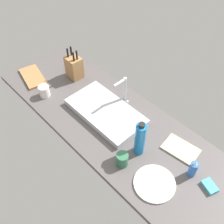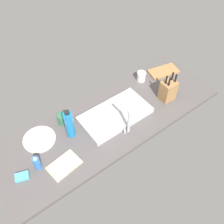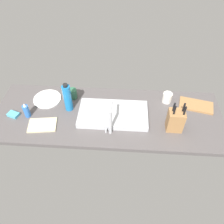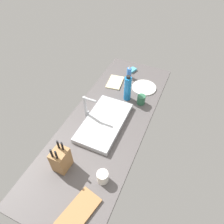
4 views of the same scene
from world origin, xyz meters
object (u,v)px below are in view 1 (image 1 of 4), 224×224
object	(u,v)px
water_bottle	(140,139)
dish_sponge	(210,186)
dish_towel	(181,149)
knife_block	(74,67)
soap_bottle	(193,169)
dinner_plate	(154,183)
faucet	(124,90)
ceramic_cup	(122,159)
sink_basin	(106,112)
coffee_mug	(44,91)
cutting_board	(33,77)

from	to	relation	value
water_bottle	dish_sponge	world-z (taller)	water_bottle
dish_towel	dish_sponge	size ratio (longest dim) A/B	2.43
knife_block	soap_bottle	world-z (taller)	knife_block
water_bottle	dish_sponge	distance (cm)	47.12
dinner_plate	soap_bottle	bearing A→B (deg)	62.72
soap_bottle	faucet	bearing A→B (deg)	170.01
dinner_plate	dish_towel	world-z (taller)	same
ceramic_cup	faucet	bearing A→B (deg)	134.30
dish_towel	soap_bottle	bearing A→B (deg)	-33.35
sink_basin	water_bottle	bearing A→B (deg)	-9.20
faucet	coffee_mug	xyz separation A→B (cm)	(-46.65, -37.00, -9.27)
water_bottle	dish_towel	size ratio (longest dim) A/B	1.21
dish_towel	ceramic_cup	world-z (taller)	ceramic_cup
faucet	coffee_mug	bearing A→B (deg)	-141.58
cutting_board	dish_towel	bearing A→B (deg)	13.52
soap_bottle	dish_towel	bearing A→B (deg)	146.65
dinner_plate	ceramic_cup	size ratio (longest dim) A/B	2.68
sink_basin	coffee_mug	xyz separation A→B (cm)	(-45.52, -20.57, 2.20)
sink_basin	dish_sponge	distance (cm)	82.02
dinner_plate	dish_sponge	size ratio (longest dim) A/B	2.69
soap_bottle	dish_towel	size ratio (longest dim) A/B	0.64
faucet	soap_bottle	bearing A→B (deg)	-9.99
faucet	cutting_board	bearing A→B (deg)	-155.42
faucet	cutting_board	world-z (taller)	faucet
sink_basin	water_bottle	distance (cm)	39.30
sink_basin	dinner_plate	bearing A→B (deg)	-15.28
soap_bottle	coffee_mug	world-z (taller)	soap_bottle
soap_bottle	dish_sponge	size ratio (longest dim) A/B	1.55
soap_bottle	dish_sponge	world-z (taller)	soap_bottle
faucet	ceramic_cup	world-z (taller)	faucet
knife_block	ceramic_cup	distance (cm)	89.84
soap_bottle	water_bottle	size ratio (longest dim) A/B	0.53
sink_basin	cutting_board	world-z (taller)	sink_basin
faucet	dinner_plate	distance (cm)	67.87
cutting_board	faucet	bearing A→B (deg)	24.58
knife_block	soap_bottle	xyz separation A→B (cm)	(117.48, -5.61, -3.27)
faucet	dinner_plate	bearing A→B (deg)	-29.31
ceramic_cup	dish_sponge	size ratio (longest dim) A/B	1.00
dish_towel	ceramic_cup	size ratio (longest dim) A/B	2.42
dinner_plate	knife_block	bearing A→B (deg)	166.28
knife_block	dinner_plate	bearing A→B (deg)	-12.20
sink_basin	cutting_board	xyz separation A→B (cm)	(-70.16, -16.18, -1.33)
faucet	cutting_board	size ratio (longest dim) A/B	0.85
sink_basin	dish_towel	xyz separation A→B (cm)	(55.15, 13.96, -1.63)
sink_basin	faucet	size ratio (longest dim) A/B	2.37
faucet	water_bottle	world-z (taller)	water_bottle
soap_bottle	ceramic_cup	distance (cm)	41.08
faucet	cutting_board	xyz separation A→B (cm)	(-71.29, -32.60, -12.80)
cutting_board	water_bottle	xyz separation A→B (cm)	(107.61, 10.11, 11.59)
faucet	dish_towel	xyz separation A→B (cm)	(54.02, -2.47, -13.10)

